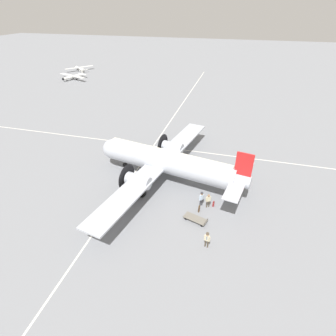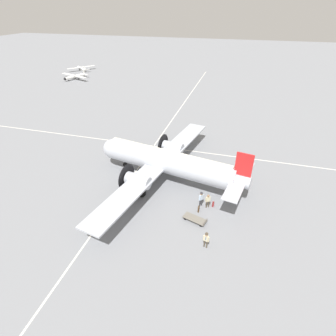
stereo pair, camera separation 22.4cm
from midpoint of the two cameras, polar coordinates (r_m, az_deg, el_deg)
The scene contains 12 objects.
ground_plane at distance 32.01m, azimuth 0.20°, elevation -2.52°, with size 300.00×300.00×0.00m, color slate.
apron_line_eastwest at distance 33.25m, azimuth -7.21°, elevation -1.32°, with size 120.00×0.16×0.01m.
apron_line_northsouth at distance 38.59m, azimuth 3.34°, elevation 3.98°, with size 0.16×120.00×0.01m.
airliner_main at distance 30.80m, azimuth -0.48°, elevation 1.53°, with size 25.32×18.82×5.78m.
crew_foreground at distance 23.64m, azimuth 8.57°, elevation -14.97°, with size 0.33×0.56×1.67m.
passenger_boarding at distance 27.64m, azimuth 8.92°, elevation -6.83°, with size 0.34×0.50×1.65m.
ramp_agent at distance 27.67m, azimuth 7.46°, elevation -6.40°, with size 0.47×0.42×1.75m.
suitcase_near_door at distance 28.42m, azimuth 10.01°, elevation -7.77°, with size 0.43×0.18×0.47m.
suitcase_upright_spare at distance 27.47m, azimuth 6.91°, elevation -8.85°, with size 0.44×0.13×0.64m.
baggage_cart at distance 26.39m, azimuth 6.11°, elevation -10.95°, with size 1.61×2.49×0.56m.
light_aircraft_distant at distance 81.94m, azimuth -19.61°, elevation 18.26°, with size 7.26×9.44×1.89m.
light_aircraft_taxiing at distance 92.67m, azimuth -18.26°, elevation 19.94°, with size 7.63×6.71×1.76m.
Camera 2 is at (-25.30, -7.07, 18.28)m, focal length 28.00 mm.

